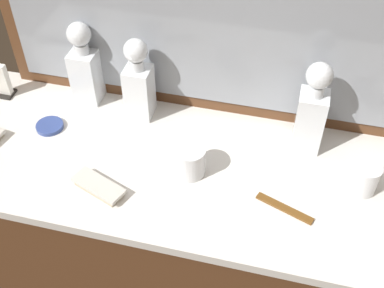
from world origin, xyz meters
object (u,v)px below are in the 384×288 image
Objects in this scene: crystal_decanter_rear at (85,70)px; crystal_tumbler_left at (364,179)px; tortoiseshell_comb at (284,208)px; napkin_holder at (2,82)px; crystal_decanter_front at (311,115)px; silver_brush_front at (99,187)px; porcelain_dish at (50,126)px; crystal_decanter_left at (139,86)px; crystal_tumbler_center at (192,162)px.

crystal_decanter_rear reaches higher than crystal_tumbler_left.
tortoiseshell_comb is 0.92m from napkin_holder.
crystal_tumbler_left is 1.08m from napkin_holder.
crystal_decanter_front reaches higher than napkin_holder.
porcelain_dish is at bearing 140.49° from silver_brush_front.
crystal_decanter_left is 1.72× the size of tortoiseshell_comb.
crystal_decanter_front reaches higher than porcelain_dish.
tortoiseshell_comb is (-0.03, -0.24, -0.11)m from crystal_decanter_front.
crystal_decanter_left is 0.32m from silver_brush_front.
crystal_tumbler_center is at bearing -15.51° from napkin_holder.
crystal_decanter_left is at bearing 27.62° from porcelain_dish.
crystal_tumbler_left reaches higher than silver_brush_front.
crystal_decanter_left reaches higher than crystal_tumbler_center.
crystal_decanter_left reaches higher than porcelain_dish.
crystal_decanter_left is 0.93× the size of crystal_decanter_front.
crystal_decanter_rear reaches higher than crystal_decanter_left.
crystal_decanter_front is 0.66m from crystal_decanter_rear.
silver_brush_front reaches higher than porcelain_dish.
silver_brush_front is at bearing -165.55° from crystal_tumbler_left.
crystal_decanter_left is 0.97× the size of crystal_decanter_rear.
porcelain_dish is (-0.72, -0.11, -0.10)m from crystal_decanter_front.
crystal_decanter_front is 0.73m from porcelain_dish.
crystal_decanter_front is 0.58m from silver_brush_front.
crystal_decanter_left is 3.14× the size of crystal_tumbler_left.
silver_brush_front is (-0.49, -0.29, -0.10)m from crystal_decanter_front.
crystal_decanter_left is at bearing 150.44° from tortoiseshell_comb.
napkin_holder reaches higher than porcelain_dish.
porcelain_dish is 0.71× the size of napkin_holder.
crystal_decanter_front reaches higher than crystal_decanter_left.
tortoiseshell_comb is at bearing -15.20° from napkin_holder.
crystal_tumbler_left is 0.73× the size of napkin_holder.
napkin_holder is at bearing -170.00° from crystal_decanter_rear.
crystal_tumbler_center is at bearing 28.92° from silver_brush_front.
silver_brush_front is at bearing -149.32° from crystal_decanter_front.
porcelain_dish is at bearing 171.08° from crystal_tumbler_center.
crystal_tumbler_left reaches higher than porcelain_dish.
crystal_decanter_left reaches higher than tortoiseshell_comb.
crystal_decanter_left is at bearing -9.93° from crystal_decanter_rear.
silver_brush_front is (-0.21, -0.12, -0.02)m from crystal_tumbler_center.
crystal_decanter_left is 3.25× the size of porcelain_dish.
crystal_decanter_left is 0.29m from crystal_tumbler_center.
crystal_decanter_rear is 0.27m from napkin_holder.
crystal_decanter_front is 3.35× the size of crystal_tumbler_left.
crystal_tumbler_left is 1.04× the size of porcelain_dish.
crystal_decanter_left is 0.18m from crystal_decanter_rear.
crystal_tumbler_left is at bearing -6.83° from napkin_holder.
crystal_tumbler_left is (0.15, -0.13, -0.07)m from crystal_decanter_front.
porcelain_dish is 0.53× the size of tortoiseshell_comb.
crystal_tumbler_left is 0.22m from tortoiseshell_comb.
crystal_decanter_left is 0.48m from crystal_decanter_front.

